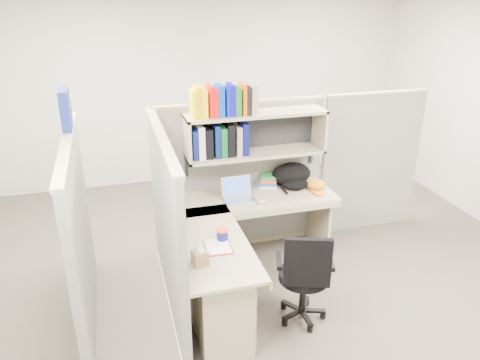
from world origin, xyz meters
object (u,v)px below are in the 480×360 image
object	(u,v)px
laptop	(239,190)
snack_canister	(222,234)
task_chair	(303,290)
backpack	(293,176)
desk	(232,274)

from	to	relation	value
laptop	snack_canister	xyz separation A→B (m)	(-0.34, -0.70, -0.06)
snack_canister	task_chair	xyz separation A→B (m)	(0.62, -0.33, -0.46)
backpack	task_chair	bearing A→B (deg)	-88.11
desk	laptop	size ratio (longest dim) A/B	5.79
snack_canister	desk	bearing A→B (deg)	-58.22
desk	laptop	xyz separation A→B (m)	(0.28, 0.80, 0.40)
desk	snack_canister	distance (m)	0.36
desk	snack_canister	world-z (taller)	snack_canister
laptop	task_chair	distance (m)	1.19
desk	laptop	world-z (taller)	laptop
snack_canister	task_chair	size ratio (longest dim) A/B	0.11
backpack	desk	bearing A→B (deg)	-115.06
laptop	task_chair	world-z (taller)	laptop
snack_canister	task_chair	world-z (taller)	task_chair
backpack	snack_canister	bearing A→B (deg)	-119.89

